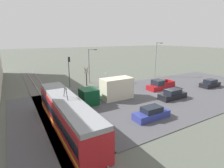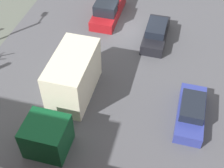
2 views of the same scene
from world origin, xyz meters
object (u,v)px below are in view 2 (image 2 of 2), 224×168
Objects in this scene: box_truck at (68,89)px; pickup_truck at (108,10)px; sedan_car_0 at (156,33)px; sedan_car_2 at (191,112)px.

box_truck reaches higher than pickup_truck.
box_truck reaches higher than sedan_car_0.
pickup_truck reaches higher than sedan_car_2.
box_truck is at bearing -173.48° from sedan_car_2.
sedan_car_2 is (-8.08, -0.92, -0.91)m from box_truck.
pickup_truck is 12.92m from sedan_car_2.
sedan_car_0 is 1.04× the size of sedan_car_2.
sedan_car_0 is (-4.51, -8.61, -0.88)m from box_truck.
sedan_car_0 is (-4.76, 2.20, -0.07)m from pickup_truck.
pickup_truck is at bearing 130.12° from sedan_car_2.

